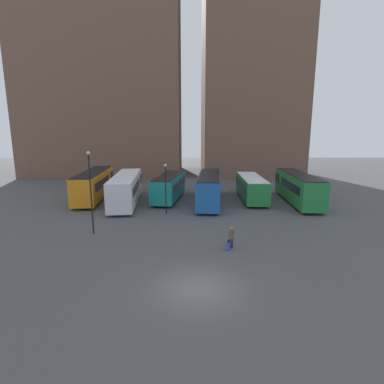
% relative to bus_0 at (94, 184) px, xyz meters
% --- Properties ---
extents(ground_plane, '(160.00, 160.00, 0.00)m').
position_rel_bus_0_xyz_m(ground_plane, '(12.06, -21.77, -1.83)').
color(ground_plane, '#4C4C4F').
extents(building_block_left, '(28.12, 17.18, 44.78)m').
position_rel_bus_0_xyz_m(building_block_left, '(-4.18, 23.61, 20.56)').
color(building_block_left, brown).
rests_on(building_block_left, ground_plane).
extents(building_block_right, '(17.81, 17.32, 37.82)m').
position_rel_bus_0_xyz_m(building_block_right, '(23.15, 23.61, 17.08)').
color(building_block_right, brown).
rests_on(building_block_right, ground_plane).
extents(bus_0, '(3.47, 12.33, 3.35)m').
position_rel_bus_0_xyz_m(bus_0, '(0.00, 0.00, 0.00)').
color(bus_0, orange).
rests_on(bus_0, ground_plane).
extents(bus_1, '(3.41, 11.75, 3.34)m').
position_rel_bus_0_xyz_m(bus_1, '(4.45, -2.77, -0.01)').
color(bus_1, silver).
rests_on(bus_1, ground_plane).
extents(bus_2, '(3.73, 9.34, 2.96)m').
position_rel_bus_0_xyz_m(bus_2, '(9.19, -0.74, -0.22)').
color(bus_2, '#19847F').
rests_on(bus_2, ground_plane).
extents(bus_3, '(3.49, 11.56, 3.32)m').
position_rel_bus_0_xyz_m(bus_3, '(13.91, -2.46, -0.03)').
color(bus_3, '#1E56A3').
rests_on(bus_3, ground_plane).
extents(bus_4, '(2.79, 9.39, 2.79)m').
position_rel_bus_0_xyz_m(bus_4, '(19.08, -0.86, -0.31)').
color(bus_4, '#237A38').
rests_on(bus_4, ground_plane).
extents(bus_5, '(3.07, 11.70, 3.34)m').
position_rel_bus_0_xyz_m(bus_5, '(24.12, -2.31, -0.01)').
color(bus_5, '#237A38').
rests_on(bus_5, ground_plane).
extents(traveler, '(0.43, 0.43, 1.57)m').
position_rel_bus_0_xyz_m(traveler, '(14.57, -16.20, -0.90)').
color(traveler, '#382D4C').
rests_on(traveler, ground_plane).
extents(suitcase, '(0.26, 0.34, 0.81)m').
position_rel_bus_0_xyz_m(suitcase, '(14.29, -16.63, -1.54)').
color(suitcase, '#334CB2').
rests_on(suitcase, ground_plane).
extents(lamp_post_0, '(0.28, 0.28, 6.61)m').
position_rel_bus_0_xyz_m(lamp_post_0, '(3.88, -13.07, 2.00)').
color(lamp_post_0, black).
rests_on(lamp_post_0, ground_plane).
extents(lamp_post_1, '(0.28, 0.28, 5.02)m').
position_rel_bus_0_xyz_m(lamp_post_1, '(9.30, -7.29, 1.17)').
color(lamp_post_1, black).
rests_on(lamp_post_1, ground_plane).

